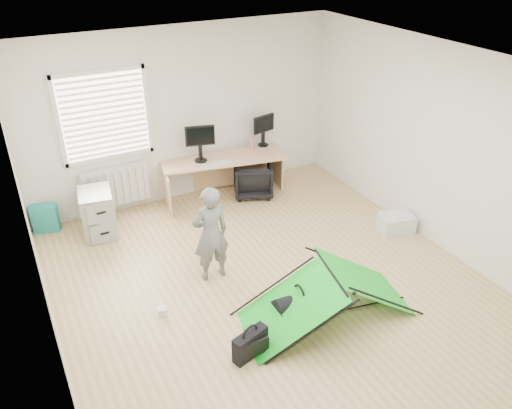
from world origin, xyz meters
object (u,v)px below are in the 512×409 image
desk (225,177)px  monitor_right (263,135)px  office_chair (253,179)px  person (211,234)px  laptop_bag (250,344)px  monitor_left (200,148)px  filing_cabinet (98,213)px  duffel_bag (299,310)px  storage_crate (396,223)px  thermos (252,143)px  kite (329,294)px

desk → monitor_right: (0.79, 0.14, 0.53)m
office_chair → desk: bearing=-0.2°
desk → person: size_ratio=1.55×
laptop_bag → monitor_left: bearing=59.2°
monitor_right → person: 2.75m
filing_cabinet → duffel_bag: bearing=-52.4°
laptop_bag → storage_crate: bearing=4.6°
thermos → storage_crate: size_ratio=0.49×
desk → monitor_left: size_ratio=4.40×
laptop_bag → office_chair: bearing=45.6°
monitor_left → thermos: (0.91, 0.01, -0.10)m
monitor_right → storage_crate: monitor_right is taller
storage_crate → person: bearing=174.2°
desk → person: bearing=-108.2°
desk → filing_cabinet: bearing=-163.5°
monitor_right → laptop_bag: size_ratio=1.00×
storage_crate → duffel_bag: (-2.24, -0.90, -0.01)m
kite → storage_crate: kite is taller
filing_cabinet → desk: bearing=14.4°
person → thermos: bearing=-129.1°
thermos → office_chair: bearing=-114.4°
person → kite: (0.87, -1.28, -0.33)m
thermos → duffel_bag: thermos is taller
office_chair → laptop_bag: 3.53m
storage_crate → duffel_bag: size_ratio=0.84×
office_chair → person: 2.28m
filing_cabinet → office_chair: size_ratio=1.09×
desk → kite: desk is taller
person → laptop_bag: bearing=82.2°
office_chair → kite: bearing=101.7°
filing_cabinet → thermos: bearing=14.8°
laptop_bag → duffel_bag: 0.77m
monitor_right → kite: monitor_right is taller
desk → office_chair: desk is taller
thermos → person: (-1.60, -1.96, -0.15)m
person → duffel_bag: 1.40m
office_chair → storage_crate: bearing=146.7°
person → duffel_bag: bearing=114.8°
thermos → kite: (-0.73, -3.24, -0.48)m
monitor_right → laptop_bag: (-2.04, -3.44, -0.72)m
monitor_right → duffel_bag: size_ratio=0.72×
monitor_right → kite: 3.49m
desk → filing_cabinet: 2.09m
duffel_bag → monitor_right: bearing=71.7°
thermos → laptop_bag: size_ratio=0.57×
storage_crate → filing_cabinet: bearing=152.7°
office_chair → laptop_bag: bearing=85.0°
office_chair → kite: (-0.61, -2.98, 0.03)m
person → laptop_bag: 1.50m
monitor_left → laptop_bag: monitor_left is taller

